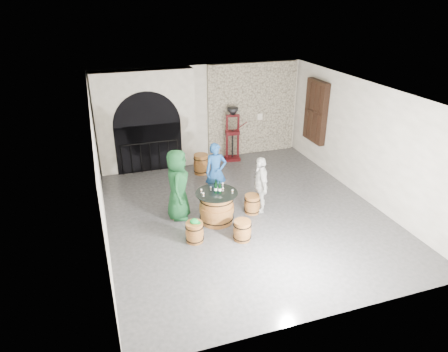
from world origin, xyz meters
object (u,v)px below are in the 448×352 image
object	(u,v)px
corking_press	(233,130)
side_barrel	(201,164)
barrel_stool_far	(216,194)
barrel_stool_near_right	(242,230)
barrel_stool_near_left	(195,232)
person_white	(260,185)
wine_bottle_left	(216,188)
person_blue	(216,172)
wine_bottle_center	(220,188)
person_green	(178,185)
barrel_stool_left	(178,208)
barrel_stool_right	(252,204)
wine_bottle_right	(216,186)
barrel_table	(217,207)

from	to	relation	value
corking_press	side_barrel	bearing A→B (deg)	-141.74
barrel_stool_far	barrel_stool_near_right	size ratio (longest dim) A/B	1.00
barrel_stool_near_left	corking_press	size ratio (longest dim) A/B	0.27
barrel_stool_near_right	person_white	size ratio (longest dim) A/B	0.32
wine_bottle_left	corking_press	xyz separation A→B (m)	(1.76, 3.73, 0.13)
person_blue	wine_bottle_center	bearing A→B (deg)	-97.21
person_blue	side_barrel	bearing A→B (deg)	94.18
side_barrel	person_green	bearing A→B (deg)	-117.29
person_green	side_barrel	world-z (taller)	person_green
barrel_stool_left	corking_press	bearing A→B (deg)	50.61
barrel_stool_left	wine_bottle_center	size ratio (longest dim) A/B	1.53
barrel_stool_right	barrel_stool_near_right	size ratio (longest dim) A/B	1.00
wine_bottle_right	side_barrel	bearing A→B (deg)	82.14
barrel_stool_right	barrel_stool_far	bearing A→B (deg)	130.32
barrel_stool_near_left	wine_bottle_left	distance (m)	1.23
barrel_stool_near_left	wine_bottle_center	bearing A→B (deg)	37.98
person_blue	side_barrel	xyz separation A→B (m)	(0.05, 1.76, -0.49)
barrel_stool_near_left	corking_press	xyz separation A→B (m)	(2.50, 4.42, 0.83)
barrel_stool_right	barrel_stool_near_left	size ratio (longest dim) A/B	1.00
barrel_stool_right	barrel_stool_near_left	world-z (taller)	same
wine_bottle_left	wine_bottle_center	size ratio (longest dim) A/B	1.00
barrel_stool_right	person_white	bearing A→B (deg)	7.29
barrel_stool_near_left	person_green	size ratio (longest dim) A/B	0.27
wine_bottle_left	wine_bottle_center	distance (m)	0.10
person_blue	wine_bottle_left	xyz separation A→B (m)	(-0.38, -1.21, 0.13)
barrel_stool_near_left	side_barrel	distance (m)	3.85
wine_bottle_center	barrel_stool_near_left	bearing A→B (deg)	-142.02
wine_bottle_center	barrel_stool_right	bearing A→B (deg)	10.84
barrel_table	person_blue	world-z (taller)	person_blue
barrel_stool_right	barrel_stool_near_left	xyz separation A→B (m)	(-1.78, -0.83, 0.00)
person_white	side_barrel	size ratio (longest dim) A/B	2.38
barrel_stool_right	side_barrel	distance (m)	2.91
barrel_stool_far	barrel_stool_right	bearing A→B (deg)	-49.68
barrel_stool_right	barrel_stool_near_right	distance (m)	1.31
person_green	corking_press	xyz separation A→B (m)	(2.60, 3.21, 0.15)
person_white	corking_press	xyz separation A→B (m)	(0.50, 3.57, 0.31)
side_barrel	barrel_stool_near_right	bearing A→B (deg)	-91.26
barrel_stool_near_left	wine_bottle_right	xyz separation A→B (m)	(0.77, 0.79, 0.70)
person_white	barrel_stool_right	bearing A→B (deg)	-75.51
barrel_stool_near_left	person_blue	distance (m)	2.28
barrel_stool_left	person_green	xyz separation A→B (m)	(0.03, -0.02, 0.68)
person_green	wine_bottle_right	xyz separation A→B (m)	(0.87, -0.42, 0.02)
barrel_stool_far	barrel_stool_near_left	xyz separation A→B (m)	(-1.05, -1.68, 0.00)
person_white	wine_bottle_left	xyz separation A→B (m)	(-1.26, -0.16, 0.18)
barrel_stool_near_left	wine_bottle_center	world-z (taller)	wine_bottle_center
wine_bottle_center	corking_press	size ratio (longest dim) A/B	0.18
barrel_table	barrel_stool_left	bearing A→B (deg)	149.30
barrel_table	wine_bottle_center	distance (m)	0.55
barrel_stool_near_left	person_green	xyz separation A→B (m)	(-0.10, 1.21, 0.68)
person_green	side_barrel	distance (m)	2.84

